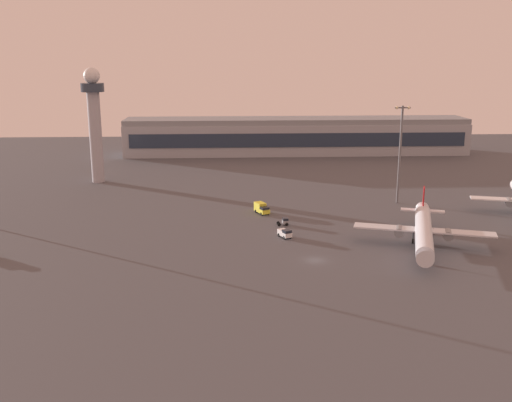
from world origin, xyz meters
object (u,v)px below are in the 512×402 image
Objects in this scene: airplane_terminal_side at (424,230)px; apron_light_west at (400,149)px; catering_truck at (262,208)px; pushback_tug at (285,221)px; control_tower at (94,117)px; cargo_loader at (285,233)px.

apron_light_west is (6.01, 42.29, 12.73)m from airplane_terminal_side.
catering_truck is at bearing -166.45° from apron_light_west.
airplane_terminal_side is 48.75m from catering_truck.
pushback_tug is 0.53× the size of catering_truck.
airplane_terminal_side is 44.57m from apron_light_west.
catering_truck reaches higher than pushback_tug.
catering_truck is 0.20× the size of apron_light_west.
apron_light_west reaches higher than airplane_terminal_side.
control_tower reaches higher than airplane_terminal_side.
pushback_tug is at bearing 89.98° from catering_truck.
apron_light_west is at bearing 169.23° from catering_truck.
pushback_tug is (-31.14, 19.69, -3.04)m from airplane_terminal_side.
control_tower is 123.25m from airplane_terminal_side.
cargo_loader is (60.87, -69.81, -22.10)m from control_tower.
pushback_tug is at bearing -120.93° from cargo_loader.
catering_truck is at bearing -23.52° from airplane_terminal_side.
airplane_terminal_side is 9.02× the size of cargo_loader.
airplane_terminal_side is 12.84× the size of pushback_tug.
airplane_terminal_side is 1.38× the size of apron_light_west.
control_tower is 0.98× the size of airplane_terminal_side.
pushback_tug is 0.11× the size of apron_light_west.
airplane_terminal_side is (93.08, -78.49, -19.17)m from control_tower.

